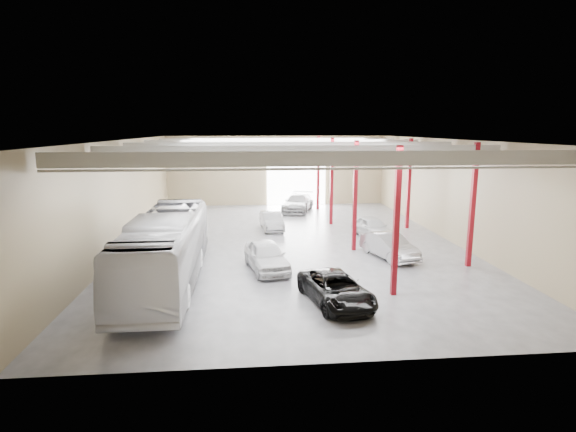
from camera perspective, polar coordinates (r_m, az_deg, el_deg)
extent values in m
cube|color=#4D4C52|center=(30.72, 0.53, -3.50)|extent=(22.00, 32.00, 0.01)
cube|color=#AFAFAA|center=(29.75, 0.55, 9.67)|extent=(22.00, 32.00, 0.12)
cube|color=#726447|center=(45.88, -1.46, 5.77)|extent=(22.00, 0.12, 7.00)
cube|color=#726447|center=(14.54, 6.88, -5.89)|extent=(22.00, 0.12, 7.00)
cube|color=#726447|center=(30.95, -20.19, 2.54)|extent=(0.12, 32.00, 7.00)
cube|color=#726447|center=(33.00, 19.94, 3.04)|extent=(0.12, 32.00, 7.00)
cube|color=white|center=(46.01, 1.05, 4.54)|extent=(6.00, 0.20, 5.00)
cube|color=maroon|center=(21.15, 13.60, -0.76)|extent=(0.25, 0.25, 7.00)
cube|color=maroon|center=(28.72, 8.52, 2.49)|extent=(0.25, 0.25, 7.00)
cube|color=maroon|center=(36.47, 5.56, 4.36)|extent=(0.25, 0.25, 7.00)
cube|color=maroon|center=(43.33, 3.84, 5.44)|extent=(0.25, 0.25, 7.00)
cube|color=maroon|center=(27.02, 22.39, 1.23)|extent=(0.25, 0.25, 7.00)
cube|color=maroon|center=(36.08, 15.11, 3.96)|extent=(0.25, 0.25, 7.00)
cube|color=#ACACA7|center=(17.88, 4.43, 7.28)|extent=(21.60, 0.15, 0.60)
cube|color=#ACACA7|center=(17.91, 4.41, 6.00)|extent=(21.60, 0.10, 0.10)
cube|color=#ACACA7|center=(23.81, 2.01, 8.23)|extent=(21.60, 0.15, 0.60)
cube|color=#ACACA7|center=(23.83, 2.01, 7.27)|extent=(21.60, 0.10, 0.10)
cube|color=#ACACA7|center=(29.76, 0.55, 8.80)|extent=(21.60, 0.15, 0.60)
cube|color=#ACACA7|center=(29.78, 0.55, 8.03)|extent=(21.60, 0.10, 0.10)
cube|color=#ACACA7|center=(35.73, -0.42, 9.18)|extent=(21.60, 0.15, 0.60)
cube|color=#ACACA7|center=(35.75, -0.42, 8.54)|extent=(21.60, 0.10, 0.10)
cube|color=#ACACA7|center=(41.71, -1.12, 9.44)|extent=(21.60, 0.15, 0.60)
cube|color=#ACACA7|center=(41.73, -1.12, 8.90)|extent=(21.60, 0.10, 0.10)
imported|color=silver|center=(23.32, -15.22, -4.06)|extent=(3.07, 12.89, 3.59)
imported|color=black|center=(20.40, 6.10, -9.19)|extent=(3.26, 5.28, 1.36)
imported|color=silver|center=(24.95, -2.76, -5.05)|extent=(2.78, 4.99, 1.60)
imported|color=#9D9EA2|center=(34.86, -2.11, -0.59)|extent=(1.84, 4.28, 1.37)
imported|color=gray|center=(42.42, 1.27, 1.69)|extent=(3.91, 6.07, 1.64)
imported|color=#A3A3A8|center=(27.90, 12.69, -3.70)|extent=(2.78, 4.77, 1.49)
imported|color=silver|center=(32.86, 10.65, -1.41)|extent=(2.54, 4.58, 1.47)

